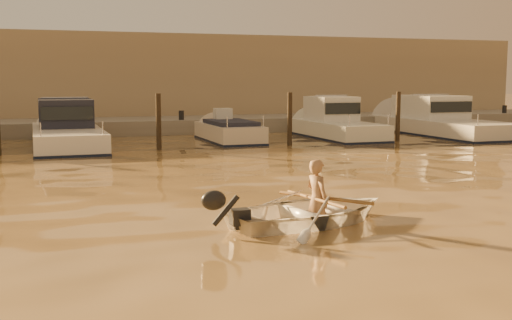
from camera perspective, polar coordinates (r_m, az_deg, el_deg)
name	(u,v)px	position (r m, az deg, el deg)	size (l,w,h in m)	color
ground_plane	(339,242)	(10.04, 7.37, -7.25)	(160.00, 160.00, 0.00)	olive
dinghy	(312,211)	(11.27, 5.03, -4.56)	(2.24, 3.14, 0.65)	white
person	(317,199)	(11.29, 5.45, -3.50)	(0.52, 0.34, 1.41)	#9A6E4D
outboard_motor	(239,217)	(10.42, -1.54, -5.08)	(0.90, 0.40, 0.70)	black
oar_port	(324,198)	(11.38, 6.04, -3.36)	(0.06, 0.06, 2.10)	olive
oar_starboard	(315,199)	(11.25, 5.25, -3.46)	(0.06, 0.06, 2.10)	brown
moored_boat_2	(67,130)	(24.79, -16.46, 2.58)	(2.40, 7.99, 1.75)	white
moored_boat_3	(229,136)	(25.88, -2.41, 2.16)	(1.77, 5.22, 0.95)	beige
moored_boat_4	(337,123)	(27.62, 7.20, 3.26)	(2.12, 6.58, 1.75)	silver
moored_boat_5	(440,121)	(30.29, 16.08, 3.38)	(2.77, 9.12, 1.75)	beige
piling_2	(159,125)	(22.93, -8.65, 3.13)	(0.18, 0.18, 2.20)	#2D2319
piling_3	(290,122)	(24.34, 3.02, 3.43)	(0.18, 0.18, 2.20)	#2D2319
piling_4	(398,119)	(26.47, 12.50, 3.58)	(0.18, 0.18, 2.20)	#2D2319
fender_c	(87,153)	(21.75, -14.75, 0.64)	(0.30, 0.30, 0.30)	white
fender_d	(226,144)	(23.98, -2.66, 1.46)	(0.30, 0.30, 0.30)	orange
fender_e	(386,140)	(25.88, 11.51, 1.74)	(0.30, 0.30, 0.30)	silver
quay	(133,130)	(30.60, -10.91, 2.68)	(52.00, 4.00, 1.00)	gray
waterfront_building	(117,81)	(35.96, -12.28, 6.89)	(46.00, 7.00, 4.80)	#9E8466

